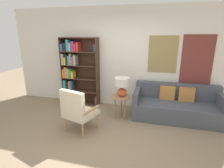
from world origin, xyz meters
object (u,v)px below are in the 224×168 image
(bookshelf, at_px, (75,71))
(couch, at_px, (176,106))
(table_lamp, at_px, (122,85))
(armchair, at_px, (77,109))
(side_table, at_px, (121,99))

(bookshelf, distance_m, couch, 2.87)
(bookshelf, distance_m, table_lamp, 1.64)
(armchair, bearing_deg, table_lamp, 47.28)
(table_lamp, bearing_deg, armchair, -132.72)
(armchair, height_order, couch, armchair)
(bookshelf, distance_m, side_table, 1.67)
(couch, bearing_deg, bookshelf, 174.48)
(bookshelf, relative_size, couch, 0.94)
(side_table, height_order, table_lamp, table_lamp)
(bookshelf, height_order, armchair, bookshelf)
(bookshelf, bearing_deg, couch, -5.52)
(armchair, relative_size, couch, 0.46)
(couch, height_order, side_table, couch)
(bookshelf, height_order, table_lamp, bookshelf)
(couch, xyz_separation_m, table_lamp, (-1.28, -0.39, 0.56))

